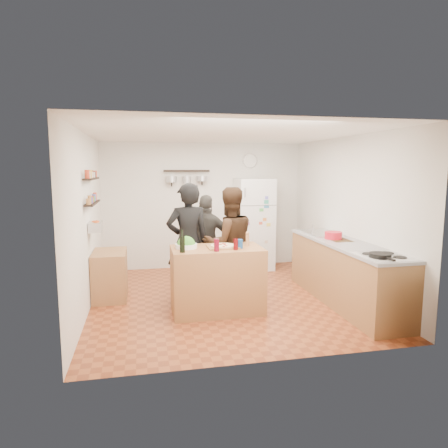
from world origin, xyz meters
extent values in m
plane|color=brown|center=(0.00, 0.00, 0.00)|extent=(4.20, 4.20, 0.00)
plane|color=white|center=(0.00, 0.00, 2.50)|extent=(4.20, 4.20, 0.00)
plane|color=silver|center=(0.00, 2.10, 1.25)|extent=(4.00, 0.00, 4.00)
plane|color=silver|center=(-2.00, 0.00, 1.25)|extent=(0.00, 4.20, 4.20)
plane|color=silver|center=(2.00, 0.00, 1.25)|extent=(0.00, 4.20, 4.20)
cube|color=#9A6338|center=(-0.23, -0.51, 0.46)|extent=(1.25, 0.72, 0.91)
cube|color=olive|center=(-0.15, -0.53, 0.92)|extent=(0.42, 0.34, 0.02)
cylinder|color=#CBB286|center=(-0.15, -0.53, 0.94)|extent=(0.34, 0.34, 0.02)
cylinder|color=white|center=(-0.65, -0.46, 0.94)|extent=(0.30, 0.30, 0.06)
cylinder|color=black|center=(-0.73, -0.73, 1.01)|extent=(0.07, 0.07, 0.21)
cylinder|color=#5F081A|center=(-0.28, -0.75, 0.99)|extent=(0.07, 0.07, 0.17)
cylinder|color=#500609|center=(-0.01, -0.71, 0.99)|extent=(0.06, 0.06, 0.15)
cylinder|color=#A97447|center=(0.22, -0.46, 0.99)|extent=(0.05, 0.05, 0.16)
cylinder|color=navy|center=(0.07, -0.63, 0.97)|extent=(0.08, 0.08, 0.12)
imported|color=black|center=(-0.56, 0.07, 0.89)|extent=(0.69, 0.50, 1.79)
imported|color=black|center=(0.06, 0.00, 0.86)|extent=(0.91, 0.75, 1.72)
imported|color=#2E2C29|center=(-0.19, 0.58, 0.78)|extent=(0.99, 0.66, 1.57)
cube|color=#9E7042|center=(1.70, -0.55, 0.45)|extent=(0.63, 2.63, 0.90)
cube|color=white|center=(1.70, -1.50, 0.91)|extent=(0.60, 0.62, 0.02)
cylinder|color=black|center=(1.60, -1.56, 0.95)|extent=(0.26, 0.26, 0.05)
cube|color=silver|center=(1.70, 0.30, 0.92)|extent=(0.50, 0.80, 0.03)
cube|color=brown|center=(1.70, -0.35, 0.91)|extent=(0.30, 0.40, 0.02)
cylinder|color=red|center=(1.65, -0.25, 0.97)|extent=(0.26, 0.26, 0.11)
cube|color=white|center=(0.95, 1.75, 0.90)|extent=(0.70, 0.68, 1.80)
cylinder|color=silver|center=(0.95, 2.08, 2.15)|extent=(0.30, 0.03, 0.30)
cube|color=black|center=(-1.93, 0.20, 1.50)|extent=(0.12, 1.00, 0.02)
cube|color=black|center=(-1.93, 0.20, 1.85)|extent=(0.12, 1.00, 0.02)
cube|color=silver|center=(-1.90, 0.20, 1.15)|extent=(0.18, 0.35, 0.14)
cube|color=#9F6A43|center=(-1.74, 0.39, 0.36)|extent=(0.50, 0.80, 0.73)
cube|color=black|center=(-0.35, 2.00, 1.95)|extent=(0.90, 0.04, 0.04)
camera|label=1|loc=(-1.23, -5.84, 1.99)|focal=32.00mm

